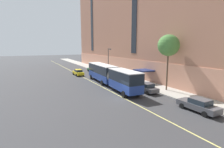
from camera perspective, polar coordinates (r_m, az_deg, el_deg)
ground_plane at (r=25.47m, az=4.08°, el=-7.97°), size 260.00×260.00×0.00m
sidewalk at (r=32.67m, az=14.22°, el=-4.25°), size 4.43×160.00×0.15m
city_bus at (r=32.91m, az=-0.75°, el=-0.20°), size 3.57×19.30×3.71m
parked_car_green_0 at (r=41.03m, az=-0.98°, el=-0.26°), size 2.05×4.67×1.56m
parked_car_darkgray_2 at (r=22.72m, az=26.39°, el=-9.00°), size 2.03×4.81×1.56m
parked_car_green_3 at (r=51.44m, az=-6.42°, el=1.60°), size 2.02×4.38×1.56m
parked_car_darkgray_4 at (r=29.05m, az=11.14°, el=-4.38°), size 2.01×4.45×1.56m
taxi_cab at (r=45.64m, az=-10.99°, el=0.53°), size 2.01×4.70×1.56m
street_tree_mid_block at (r=30.21m, az=17.97°, el=8.83°), size 3.50×3.50×9.19m
street_lamp at (r=44.81m, az=-1.09°, el=5.03°), size 0.36×1.48×6.69m
lane_centerline at (r=27.99m, az=0.93°, el=-6.36°), size 0.16×140.00×0.01m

